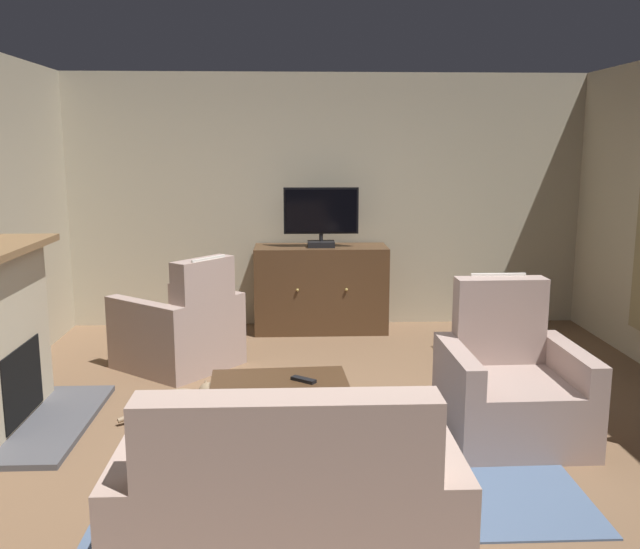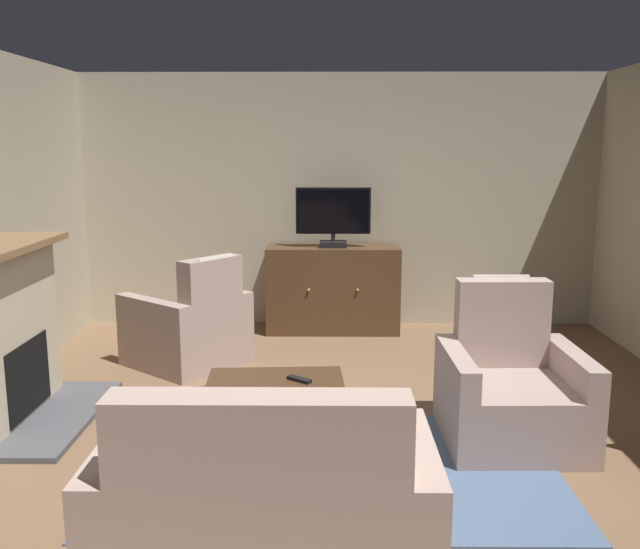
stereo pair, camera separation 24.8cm
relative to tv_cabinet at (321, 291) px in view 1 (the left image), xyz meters
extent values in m
cube|color=brown|center=(0.08, -2.80, -0.45)|extent=(6.12, 6.79, 0.04)
cube|color=#B2A88E|center=(0.08, 0.35, 0.92)|extent=(6.12, 0.10, 2.70)
cube|color=slate|center=(-0.01, -3.23, -0.42)|extent=(2.71, 1.67, 0.01)
cube|color=#4C4C51|center=(-1.99, -2.47, -0.41)|extent=(0.50, 1.41, 0.04)
cube|color=black|center=(-2.23, -2.47, -0.11)|extent=(0.10, 0.68, 0.52)
cube|color=#352315|center=(0.00, 0.00, -0.40)|extent=(1.33, 0.47, 0.06)
cube|color=#4C331E|center=(0.00, 0.00, 0.02)|extent=(1.39, 0.53, 0.91)
sphere|color=tan|center=(-0.25, -0.28, 0.07)|extent=(0.03, 0.03, 0.03)
sphere|color=tan|center=(0.25, -0.28, 0.07)|extent=(0.03, 0.03, 0.03)
cube|color=black|center=(0.00, -0.05, 0.51)|extent=(0.28, 0.20, 0.06)
cylinder|color=black|center=(0.00, -0.05, 0.58)|extent=(0.04, 0.04, 0.08)
cube|color=black|center=(0.00, -0.05, 0.85)|extent=(0.77, 0.05, 0.48)
cube|color=black|center=(0.00, -0.08, 0.85)|extent=(0.73, 0.01, 0.44)
cube|color=#422B19|center=(-0.39, -2.91, 0.02)|extent=(0.90, 0.53, 0.03)
cylinder|color=#422B19|center=(-0.02, -2.70, -0.21)|extent=(0.04, 0.04, 0.44)
cylinder|color=#422B19|center=(-0.79, -2.74, -0.21)|extent=(0.04, 0.04, 0.44)
cylinder|color=#422B19|center=(0.00, -3.08, -0.21)|extent=(0.04, 0.04, 0.44)
cylinder|color=#422B19|center=(-0.77, -3.13, -0.21)|extent=(0.04, 0.04, 0.44)
cube|color=black|center=(-0.24, -2.95, 0.05)|extent=(0.17, 0.14, 0.02)
cube|color=#BC9E8E|center=(-0.33, -4.26, -0.22)|extent=(1.21, 0.87, 0.41)
cube|color=#BC9E8E|center=(-0.33, -4.59, 0.27)|extent=(1.21, 0.20, 0.57)
cube|color=#BC9E8E|center=(-1.01, -4.26, -0.11)|extent=(0.15, 0.87, 0.63)
cube|color=#BC9E8E|center=(0.35, -4.26, -0.11)|extent=(0.15, 0.87, 0.63)
cube|color=#B2A899|center=(-0.53, -4.39, 0.10)|extent=(0.37, 0.15, 0.36)
cube|color=#A3897F|center=(-1.33, -1.15, -0.20)|extent=(1.05, 1.01, 0.45)
cube|color=#A3897F|center=(-1.06, -1.37, 0.30)|extent=(0.51, 0.57, 0.55)
cube|color=#A3897F|center=(-1.56, -1.43, -0.10)|extent=(0.77, 0.65, 0.65)
cube|color=#A3897F|center=(-1.11, -0.87, -0.10)|extent=(0.77, 0.65, 0.65)
cube|color=white|center=(-1.00, -1.41, 0.47)|extent=(0.25, 0.30, 0.24)
cube|color=#A3897F|center=(1.16, -2.81, -0.22)|extent=(0.65, 0.89, 0.43)
cube|color=#A3897F|center=(1.16, -2.46, 0.30)|extent=(0.64, 0.19, 0.61)
cube|color=#A3897F|center=(1.55, -2.81, -0.12)|extent=(0.15, 0.88, 0.63)
cube|color=#A3897F|center=(0.78, -2.82, -0.12)|extent=(0.15, 0.88, 0.63)
cube|color=white|center=(1.16, -2.39, 0.50)|extent=(0.39, 0.03, 0.24)
cylinder|color=#99664C|center=(1.63, -0.81, -0.28)|extent=(0.36, 0.36, 0.30)
cylinder|color=brown|center=(1.63, -0.81, 0.03)|extent=(0.06, 0.06, 0.32)
cube|color=#235B2D|center=(1.81, -0.82, 0.23)|extent=(0.36, 0.09, 0.11)
cube|color=#235B2D|center=(1.73, -0.63, 0.23)|extent=(0.26, 0.40, 0.13)
cube|color=#235B2D|center=(1.54, -0.65, 0.23)|extent=(0.24, 0.35, 0.11)
cube|color=#235B2D|center=(1.45, -0.85, 0.23)|extent=(0.36, 0.14, 0.14)
cube|color=#235B2D|center=(1.53, -0.98, 0.23)|extent=(0.26, 0.38, 0.09)
cube|color=#235B2D|center=(1.72, -0.98, 0.23)|extent=(0.25, 0.37, 0.08)
ellipsoid|color=#937A5B|center=(-1.16, -2.33, -0.33)|extent=(0.46, 0.38, 0.20)
sphere|color=#937A5B|center=(-0.94, -2.20, -0.30)|extent=(0.15, 0.15, 0.15)
cone|color=#937A5B|center=(-0.96, -2.17, -0.23)|extent=(0.04, 0.04, 0.04)
cone|color=#937A5B|center=(-0.92, -2.24, -0.23)|extent=(0.04, 0.04, 0.04)
cylinder|color=#937A5B|center=(-1.44, -2.46, -0.37)|extent=(0.21, 0.14, 0.07)
camera|label=1|loc=(-0.31, -7.14, 1.52)|focal=38.79mm
camera|label=2|loc=(-0.06, -7.15, 1.52)|focal=38.79mm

